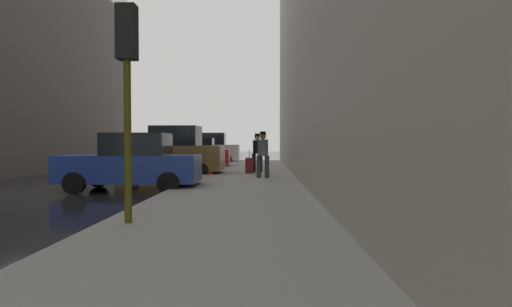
{
  "coord_description": "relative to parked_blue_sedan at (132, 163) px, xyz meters",
  "views": [
    {
      "loc": [
        6.76,
        -11.37,
        1.47
      ],
      "look_at": [
        6.37,
        7.87,
        0.98
      ],
      "focal_mm": 28.0,
      "sensor_mm": 36.0,
      "label": 1
    }
  ],
  "objects": [
    {
      "name": "parked_white_van",
      "position": [
        -0.0,
        17.46,
        0.18
      ],
      "size": [
        4.62,
        2.1,
        2.25
      ],
      "color": "silver",
      "rests_on": "ground_plane"
    },
    {
      "name": "sidewalk",
      "position": [
        3.35,
        -1.0,
        -0.77
      ],
      "size": [
        4.0,
        40.0,
        0.15
      ],
      "primitive_type": "cube",
      "color": "gray",
      "rests_on": "ground_plane"
    },
    {
      "name": "parked_red_hatchback",
      "position": [
        -0.0,
        11.24,
        0.0
      ],
      "size": [
        4.26,
        2.18,
        1.79
      ],
      "color": "#B2191E",
      "rests_on": "ground_plane"
    },
    {
      "name": "traffic_light",
      "position": [
        1.85,
        -5.79,
        1.91
      ],
      "size": [
        0.32,
        0.32,
        3.6
      ],
      "color": "#514C0F",
      "rests_on": "sidewalk"
    },
    {
      "name": "ground_plane",
      "position": [
        -2.65,
        -1.0,
        -0.85
      ],
      "size": [
        120.0,
        120.0,
        0.0
      ],
      "primitive_type": "plane",
      "color": "black"
    },
    {
      "name": "parked_bronze_suv",
      "position": [
        -0.0,
        5.53,
        0.18
      ],
      "size": [
        4.65,
        2.17,
        2.25
      ],
      "color": "brown",
      "rests_on": "ground_plane"
    },
    {
      "name": "pedestrian_with_beanie",
      "position": [
        4.07,
        2.93,
        0.29
      ],
      "size": [
        0.52,
        0.44,
        1.78
      ],
      "color": "#333338",
      "rests_on": "sidewalk"
    },
    {
      "name": "parked_blue_sedan",
      "position": [
        0.0,
        0.0,
        0.0
      ],
      "size": [
        4.25,
        2.15,
        1.79
      ],
      "color": "navy",
      "rests_on": "ground_plane"
    },
    {
      "name": "fire_hydrant",
      "position": [
        1.8,
        4.68,
        -0.35
      ],
      "size": [
        0.42,
        0.22,
        0.7
      ],
      "color": "red",
      "rests_on": "sidewalk"
    },
    {
      "name": "rolling_suitcase",
      "position": [
        3.46,
        5.34,
        -0.36
      ],
      "size": [
        0.38,
        0.57,
        1.04
      ],
      "color": "#591414",
      "rests_on": "sidewalk"
    },
    {
      "name": "pedestrian_with_fedora",
      "position": [
        3.8,
        6.12,
        0.29
      ],
      "size": [
        0.53,
        0.5,
        1.78
      ],
      "color": "black",
      "rests_on": "sidewalk"
    }
  ]
}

